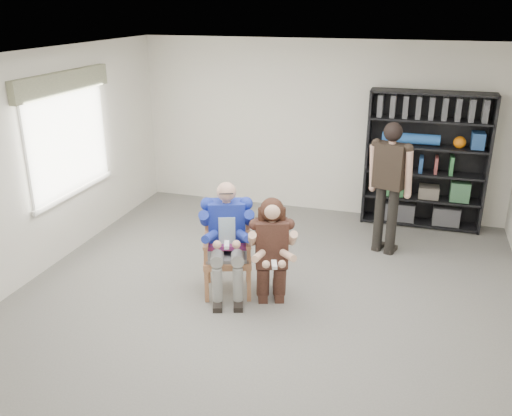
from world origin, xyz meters
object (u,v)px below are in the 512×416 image
(seated_man, at_px, (227,239))
(standing_man, at_px, (388,190))
(bookshelf, at_px, (426,161))
(armchair, at_px, (228,251))
(kneeling_woman, at_px, (272,254))

(seated_man, bearing_deg, standing_man, 25.46)
(bookshelf, bearing_deg, armchair, -127.23)
(armchair, bearing_deg, standing_man, 25.46)
(standing_man, bearing_deg, bookshelf, 88.09)
(bookshelf, relative_size, standing_man, 1.14)
(seated_man, distance_m, standing_man, 2.43)
(kneeling_woman, height_order, bookshelf, bookshelf)
(bookshelf, bearing_deg, seated_man, -127.23)
(standing_man, bearing_deg, kneeling_woman, -102.83)
(kneeling_woman, height_order, standing_man, standing_man)
(kneeling_woman, bearing_deg, seated_man, 149.32)
(bookshelf, height_order, standing_man, bookshelf)
(standing_man, bearing_deg, armchair, -116.08)
(armchair, relative_size, bookshelf, 0.51)
(kneeling_woman, bearing_deg, standing_man, 38.72)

